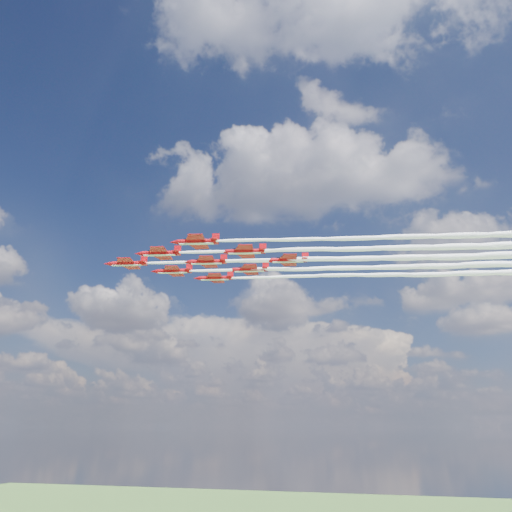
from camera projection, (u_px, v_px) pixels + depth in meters
The scene contains 9 objects.
jet_lead at pixel (311, 260), 127.37m from camera, with size 102.07×24.78×2.86m.
jet_row2_port at pixel (356, 249), 119.70m from camera, with size 102.07×24.78×2.86m.
jet_row2_starb at pixel (350, 268), 133.72m from camera, with size 102.07×24.78×2.86m.
jet_row3_port at pixel (408, 237), 112.04m from camera, with size 102.07×24.78×2.86m.
jet_row3_centre at pixel (395, 258), 126.06m from camera, with size 102.07×24.78×2.86m.
jet_row3_starb at pixel (384, 275), 140.07m from camera, with size 102.07×24.78×2.86m.
jet_row4_port at pixel (446, 247), 118.40m from camera, with size 102.07×24.78×2.86m.
jet_row4_starb at pixel (429, 266), 132.41m from camera, with size 102.07×24.78×2.86m.
jet_tail at pixel (480, 256), 124.75m from camera, with size 102.07×24.78×2.86m.
Camera 1 is at (41.14, -117.54, 47.31)m, focal length 35.00 mm.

